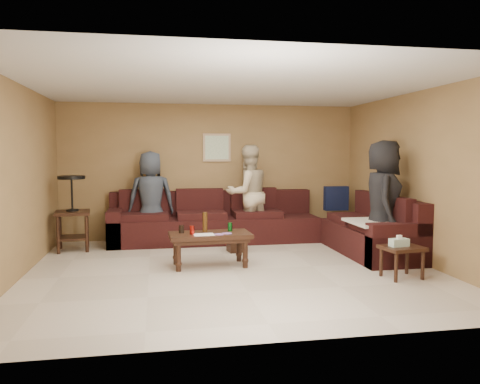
{
  "coord_description": "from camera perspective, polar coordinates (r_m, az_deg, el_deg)",
  "views": [
    {
      "loc": [
        -1.02,
        -6.23,
        1.61
      ],
      "look_at": [
        0.25,
        0.85,
        1.0
      ],
      "focal_mm": 35.0,
      "sensor_mm": 36.0,
      "label": 1
    }
  ],
  "objects": [
    {
      "name": "wall_art",
      "position": [
        8.78,
        -2.85,
        5.43
      ],
      "size": [
        0.52,
        0.04,
        0.52
      ],
      "color": "tan",
      "rests_on": "ground"
    },
    {
      "name": "sectional_sofa",
      "position": [
        8.06,
        3.12,
        -4.32
      ],
      "size": [
        4.65,
        2.9,
        0.97
      ],
      "color": "black",
      "rests_on": "ground"
    },
    {
      "name": "person_middle",
      "position": [
        8.43,
        0.97,
        -0.18
      ],
      "size": [
        0.99,
        0.86,
        1.74
      ],
      "primitive_type": "imported",
      "rotation": [
        0.0,
        0.0,
        3.41
      ],
      "color": "beige",
      "rests_on": "ground"
    },
    {
      "name": "person_left",
      "position": [
        8.35,
        -10.79,
        -0.69
      ],
      "size": [
        0.84,
        0.58,
        1.63
      ],
      "primitive_type": "imported",
      "rotation": [
        0.0,
        0.0,
        3.22
      ],
      "color": "#2E3540",
      "rests_on": "ground"
    },
    {
      "name": "coffee_table",
      "position": [
        6.65,
        -3.72,
        -5.62
      ],
      "size": [
        1.16,
        0.62,
        0.76
      ],
      "rotation": [
        0.0,
        0.0,
        0.04
      ],
      "color": "black",
      "rests_on": "ground"
    },
    {
      "name": "waste_bin",
      "position": [
        7.63,
        -0.5,
        -6.16
      ],
      "size": [
        0.28,
        0.28,
        0.3
      ],
      "primitive_type": "cube",
      "rotation": [
        0.0,
        0.0,
        0.13
      ],
      "color": "black",
      "rests_on": "ground"
    },
    {
      "name": "end_table_left",
      "position": [
        8.13,
        -19.75,
        -2.26
      ],
      "size": [
        0.6,
        0.6,
        1.23
      ],
      "rotation": [
        0.0,
        0.0,
        0.12
      ],
      "color": "black",
      "rests_on": "ground"
    },
    {
      "name": "person_right",
      "position": [
        7.3,
        17.06,
        -0.98
      ],
      "size": [
        0.87,
        1.03,
        1.79
      ],
      "primitive_type": "imported",
      "rotation": [
        0.0,
        0.0,
        1.17
      ],
      "color": "black",
      "rests_on": "ground"
    },
    {
      "name": "room",
      "position": [
        6.31,
        -0.88,
        5.33
      ],
      "size": [
        5.6,
        5.5,
        2.5
      ],
      "color": "beige",
      "rests_on": "ground"
    },
    {
      "name": "side_table_right",
      "position": [
        6.37,
        19.08,
        -6.7
      ],
      "size": [
        0.55,
        0.47,
        0.56
      ],
      "rotation": [
        0.0,
        0.0,
        0.14
      ],
      "color": "black",
      "rests_on": "ground"
    }
  ]
}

